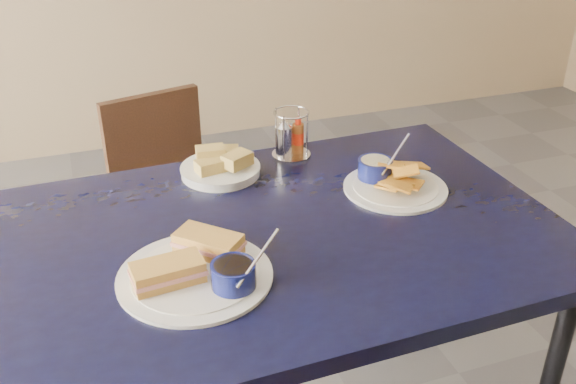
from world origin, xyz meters
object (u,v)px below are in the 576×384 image
object	(u,v)px
sandwich_plate	(199,268)
plantain_plate	(389,180)
chair_far	(172,186)
condiment_caddy	(290,137)
dining_table	(282,251)
bread_basket	(221,166)

from	to	relation	value
sandwich_plate	plantain_plate	world-z (taller)	same
chair_far	condiment_caddy	xyz separation A→B (m)	(0.27, -0.52, 0.37)
sandwich_plate	plantain_plate	bearing A→B (deg)	22.15
dining_table	bread_basket	xyz separation A→B (m)	(-0.06, 0.31, 0.09)
dining_table	chair_far	size ratio (longest dim) A/B	1.70
plantain_plate	condiment_caddy	xyz separation A→B (m)	(-0.18, 0.26, 0.04)
chair_far	bread_basket	world-z (taller)	bread_basket
dining_table	condiment_caddy	world-z (taller)	condiment_caddy
sandwich_plate	bread_basket	bearing A→B (deg)	70.49
plantain_plate	bread_basket	bearing A→B (deg)	151.49
bread_basket	sandwich_plate	bearing A→B (deg)	-109.51
bread_basket	chair_far	bearing A→B (deg)	95.69
bread_basket	dining_table	bearing A→B (deg)	-78.33
chair_far	condiment_caddy	size ratio (longest dim) A/B	5.62
dining_table	condiment_caddy	size ratio (longest dim) A/B	9.55
condiment_caddy	plantain_plate	bearing A→B (deg)	-55.80
dining_table	plantain_plate	bearing A→B (deg)	17.19
sandwich_plate	condiment_caddy	bearing A→B (deg)	52.87
dining_table	chair_far	xyz separation A→B (m)	(-0.12, 0.88, -0.25)
plantain_plate	bread_basket	size ratio (longest dim) A/B	1.27
bread_basket	condiment_caddy	distance (m)	0.22
dining_table	condiment_caddy	distance (m)	0.41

